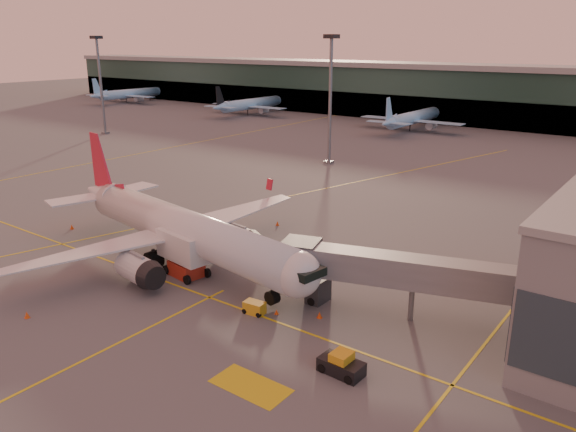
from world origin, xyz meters
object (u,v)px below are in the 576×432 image
Objects in this scene: main_airplane at (179,229)px; catering_truck at (184,251)px; gpu_cart at (254,308)px; pushback_tug at (341,365)px.

main_airplane is 6.41× the size of catering_truck.
catering_truck is 12.35m from gpu_cart.
gpu_cart is at bearing 165.19° from pushback_tug.
pushback_tug is at bearing -8.21° from main_airplane.
main_airplane is 15.76m from gpu_cart.
gpu_cart is 0.60× the size of pushback_tug.
pushback_tug is (11.72, -3.63, 0.15)m from gpu_cart.
catering_truck is (2.78, -2.00, -1.41)m from main_airplane.
catering_truck is at bearing 162.46° from gpu_cart.
catering_truck is 1.89× the size of pushback_tug.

